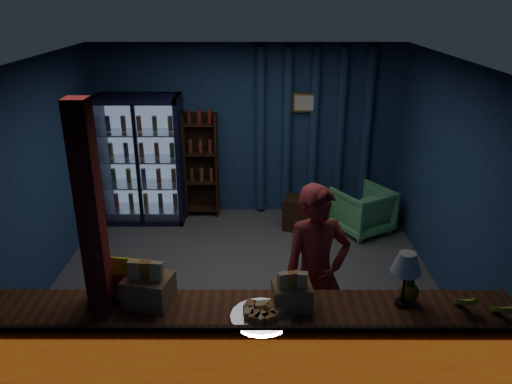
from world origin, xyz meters
TOP-DOWN VIEW (x-y plane):
  - ground at (0.00, 0.00)m, footprint 4.60×4.60m
  - room_walls at (0.00, 0.00)m, footprint 4.60×4.60m
  - counter at (0.00, -1.91)m, footprint 4.40×0.57m
  - support_post at (-1.05, -1.90)m, footprint 0.16×0.16m
  - beverage_cooler at (-1.55, 1.92)m, footprint 1.20×0.62m
  - bottle_shelf at (-0.70, 2.06)m, footprint 0.50×0.28m
  - curtain_folds at (1.00, 2.14)m, footprint 1.74×0.14m
  - framed_picture at (0.85, 2.10)m, footprint 0.36×0.04m
  - shopkeeper at (0.68, -1.25)m, footprint 0.71×0.56m
  - green_chair at (1.67, 1.43)m, footprint 0.98×0.98m
  - side_table at (0.82, 1.49)m, footprint 0.61×0.53m
  - yellow_sign at (-0.97, -1.76)m, footprint 0.46×0.16m
  - snack_box_left at (-0.70, -1.80)m, footprint 0.41×0.37m
  - snack_box_centre at (0.42, -1.86)m, footprint 0.32×0.27m
  - pastry_tray at (0.18, -2.02)m, footprint 0.48×0.48m
  - banana_bunches at (1.86, -1.95)m, footprint 0.46×0.28m
  - table_lamp at (1.29, -1.84)m, footprint 0.24×0.24m
  - pineapple at (1.35, -1.79)m, footprint 0.16×0.16m

SIDE VIEW (x-z plane):
  - ground at x=0.00m, z-range 0.00..0.00m
  - side_table at x=0.82m, z-range -0.04..0.52m
  - green_chair at x=1.67m, z-range 0.00..0.66m
  - counter at x=0.00m, z-range -0.02..0.97m
  - bottle_shelf at x=-0.70m, z-range -0.01..1.59m
  - shopkeeper at x=0.68m, z-range 0.00..1.73m
  - beverage_cooler at x=-1.55m, z-range -0.02..1.88m
  - pastry_tray at x=0.18m, z-range 0.94..1.02m
  - banana_bunches at x=1.86m, z-range 0.95..1.10m
  - snack_box_centre at x=0.42m, z-range 0.90..1.22m
  - pineapple at x=1.35m, z-range 0.93..1.20m
  - snack_box_left at x=-0.70m, z-range 0.90..1.27m
  - yellow_sign at x=-0.97m, z-range 0.95..1.31m
  - support_post at x=-1.05m, z-range 0.00..2.60m
  - curtain_folds at x=1.00m, z-range 0.05..2.55m
  - table_lamp at x=1.29m, z-range 1.08..1.55m
  - room_walls at x=0.00m, z-range -0.73..3.87m
  - framed_picture at x=0.85m, z-range 1.61..1.89m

